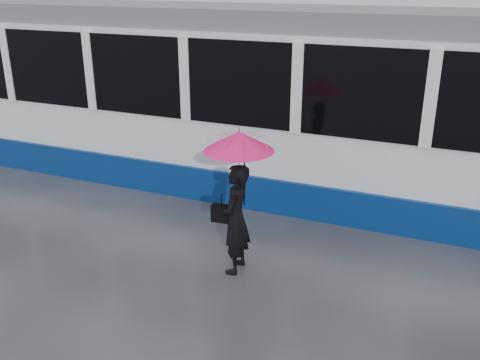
% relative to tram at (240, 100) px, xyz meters
% --- Properties ---
extents(ground, '(90.00, 90.00, 0.00)m').
position_rel_tram_xyz_m(ground, '(-0.00, -2.50, -1.64)').
color(ground, '#2E2E34').
rests_on(ground, ground).
extents(rails, '(34.00, 1.51, 0.02)m').
position_rel_tram_xyz_m(rails, '(-0.00, -0.00, -1.63)').
color(rails, '#3F3D38').
rests_on(rails, ground).
extents(tram, '(26.00, 2.56, 3.35)m').
position_rel_tram_xyz_m(tram, '(0.00, 0.00, 0.00)').
color(tram, white).
rests_on(tram, ground).
extents(woman, '(0.42, 0.60, 1.56)m').
position_rel_tram_xyz_m(woman, '(1.32, -3.24, -0.86)').
color(woman, black).
rests_on(woman, ground).
extents(umbrella, '(0.99, 0.99, 1.05)m').
position_rel_tram_xyz_m(umbrella, '(1.37, -3.24, 0.07)').
color(umbrella, '#FB1586').
rests_on(umbrella, ground).
extents(handbag, '(0.29, 0.14, 0.42)m').
position_rel_tram_xyz_m(handbag, '(1.10, -3.22, -0.82)').
color(handbag, black).
rests_on(handbag, ground).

